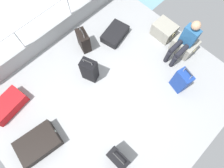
% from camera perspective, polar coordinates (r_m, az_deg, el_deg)
% --- Properties ---
extents(ground_plane, '(4.40, 5.20, 0.06)m').
position_cam_1_polar(ground_plane, '(4.45, 0.12, -3.93)').
color(ground_plane, '#939699').
extents(gunwale_port, '(0.06, 5.20, 0.45)m').
position_cam_1_polar(gunwale_port, '(5.16, -17.61, 13.68)').
color(gunwale_port, '#939699').
rests_on(gunwale_port, ground_plane).
extents(railing_port, '(0.04, 4.20, 1.02)m').
position_cam_1_polar(railing_port, '(4.75, -19.58, 17.53)').
color(railing_port, silver).
rests_on(railing_port, ground_plane).
extents(sea_wake, '(12.00, 12.00, 0.01)m').
position_cam_1_polar(sea_wake, '(6.52, -23.93, 17.42)').
color(sea_wake, '#6B99A8').
rests_on(sea_wake, ground_plane).
extents(cargo_crate_0, '(0.58, 0.44, 0.37)m').
position_cam_1_polar(cargo_crate_0, '(5.25, 15.30, 15.29)').
color(cargo_crate_0, gray).
rests_on(cargo_crate_0, ground_plane).
extents(cargo_crate_1, '(0.57, 0.47, 0.38)m').
position_cam_1_polar(cargo_crate_1, '(5.13, 20.82, 10.76)').
color(cargo_crate_1, gray).
rests_on(cargo_crate_1, ground_plane).
extents(passenger_seated, '(0.34, 0.66, 1.08)m').
position_cam_1_polar(passenger_seated, '(4.73, 21.07, 11.96)').
color(passenger_seated, '#26598C').
rests_on(passenger_seated, ground_plane).
extents(suitcase_0, '(0.42, 0.24, 0.70)m').
position_cam_1_polar(suitcase_0, '(3.93, 1.72, -21.48)').
color(suitcase_0, black).
rests_on(suitcase_0, ground_plane).
extents(suitcase_1, '(0.45, 0.33, 0.69)m').
position_cam_1_polar(suitcase_1, '(4.84, -8.49, 12.71)').
color(suitcase_1, black).
rests_on(suitcase_1, ground_plane).
extents(suitcase_2, '(0.60, 0.79, 0.21)m').
position_cam_1_polar(suitcase_2, '(5.12, 0.89, 14.78)').
color(suitcase_2, black).
rests_on(suitcase_2, ground_plane).
extents(suitcase_3, '(0.55, 0.86, 0.25)m').
position_cam_1_polar(suitcase_3, '(4.82, -28.78, -5.68)').
color(suitcase_3, red).
rests_on(suitcase_3, ground_plane).
extents(suitcase_4, '(0.40, 0.34, 0.76)m').
position_cam_1_polar(suitcase_4, '(4.33, -6.76, 4.12)').
color(suitcase_4, black).
rests_on(suitcase_4, ground_plane).
extents(suitcase_5, '(0.68, 0.89, 0.28)m').
position_cam_1_polar(suitcase_5, '(4.34, -21.16, -16.28)').
color(suitcase_5, black).
rests_on(suitcase_5, ground_plane).
extents(suitcase_6, '(0.39, 0.30, 0.79)m').
position_cam_1_polar(suitcase_6, '(4.49, 20.01, 0.91)').
color(suitcase_6, navy).
rests_on(suitcase_6, ground_plane).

